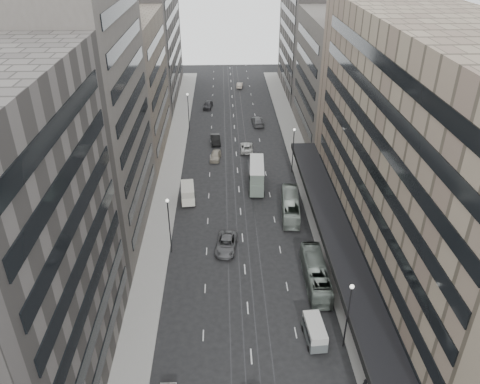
{
  "coord_description": "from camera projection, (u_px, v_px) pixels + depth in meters",
  "views": [
    {
      "loc": [
        -2.42,
        -39.15,
        38.31
      ],
      "look_at": [
        -0.25,
        17.78,
        5.85
      ],
      "focal_mm": 35.0,
      "sensor_mm": 36.0,
      "label": 1
    }
  ],
  "objects": [
    {
      "name": "ground",
      "position": [
        248.0,
        314.0,
        53.04
      ],
      "size": [
        220.0,
        220.0,
        0.0
      ],
      "primitive_type": "plane",
      "color": "black",
      "rests_on": "ground"
    },
    {
      "name": "sidewalk_right",
      "position": [
        302.0,
        165.0,
        85.96
      ],
      "size": [
        4.0,
        125.0,
        0.15
      ],
      "primitive_type": "cube",
      "color": "gray",
      "rests_on": "ground"
    },
    {
      "name": "sidewalk_left",
      "position": [
        172.0,
        167.0,
        85.16
      ],
      "size": [
        4.0,
        125.0,
        0.15
      ],
      "primitive_type": "cube",
      "color": "gray",
      "rests_on": "ground"
    },
    {
      "name": "department_store",
      "position": [
        433.0,
        162.0,
        53.3
      ],
      "size": [
        19.2,
        60.0,
        30.0
      ],
      "color": "gray",
      "rests_on": "ground"
    },
    {
      "name": "building_right_mid",
      "position": [
        343.0,
        78.0,
        92.96
      ],
      "size": [
        15.0,
        28.0,
        24.0
      ],
      "primitive_type": "cube",
      "color": "#534E47",
      "rests_on": "ground"
    },
    {
      "name": "building_right_far",
      "position": [
        316.0,
        37.0,
        118.02
      ],
      "size": [
        15.0,
        32.0,
        28.0
      ],
      "primitive_type": "cube",
      "color": "#635D59",
      "rests_on": "ground"
    },
    {
      "name": "building_left_b",
      "position": [
        76.0,
        116.0,
        60.41
      ],
      "size": [
        15.0,
        26.0,
        34.0
      ],
      "primitive_type": "cube",
      "color": "#534E47",
      "rests_on": "ground"
    },
    {
      "name": "building_left_c",
      "position": [
        119.0,
        87.0,
        86.08
      ],
      "size": [
        15.0,
        28.0,
        25.0
      ],
      "primitive_type": "cube",
      "color": "#766B5B",
      "rests_on": "ground"
    },
    {
      "name": "building_left_d",
      "position": [
        144.0,
        41.0,
        113.99
      ],
      "size": [
        15.0,
        38.0,
        28.0
      ],
      "primitive_type": "cube",
      "color": "#635D59",
      "rests_on": "ground"
    },
    {
      "name": "lamp_right_near",
      "position": [
        349.0,
        309.0,
        46.44
      ],
      "size": [
        0.44,
        0.44,
        8.32
      ],
      "color": "#262628",
      "rests_on": "ground"
    },
    {
      "name": "lamp_right_far",
      "position": [
        293.0,
        145.0,
        81.17
      ],
      "size": [
        0.44,
        0.44,
        8.32
      ],
      "color": "#262628",
      "rests_on": "ground"
    },
    {
      "name": "lamp_left_near",
      "position": [
        169.0,
        220.0,
        60.56
      ],
      "size": [
        0.44,
        0.44,
        8.32
      ],
      "color": "#262628",
      "rests_on": "ground"
    },
    {
      "name": "lamp_left_far",
      "position": [
        188.0,
        108.0,
        97.9
      ],
      "size": [
        0.44,
        0.44,
        8.32
      ],
      "color": "#262628",
      "rests_on": "ground"
    },
    {
      "name": "bus_near",
      "position": [
        316.0,
        274.0,
        56.94
      ],
      "size": [
        2.67,
        10.54,
        2.92
      ],
      "primitive_type": "imported",
      "rotation": [
        0.0,
        0.0,
        3.12
      ],
      "color": "slate",
      "rests_on": "ground"
    },
    {
      "name": "bus_far",
      "position": [
        290.0,
        206.0,
        70.76
      ],
      "size": [
        3.4,
        10.53,
        2.88
      ],
      "primitive_type": "imported",
      "rotation": [
        0.0,
        0.0,
        3.05
      ],
      "color": "#94A096",
      "rests_on": "ground"
    },
    {
      "name": "double_decker",
      "position": [
        257.0,
        175.0,
        77.52
      ],
      "size": [
        2.92,
        8.26,
        4.45
      ],
      "rotation": [
        0.0,
        0.0,
        -0.06
      ],
      "color": "slate",
      "rests_on": "ground"
    },
    {
      "name": "vw_microbus",
      "position": [
        315.0,
        331.0,
        49.1
      ],
      "size": [
        2.18,
        4.37,
        2.3
      ],
      "rotation": [
        0.0,
        0.0,
        0.06
      ],
      "color": "#515658",
      "rests_on": "ground"
    },
    {
      "name": "panel_van",
      "position": [
        188.0,
        193.0,
        73.99
      ],
      "size": [
        2.57,
        4.69,
        2.85
      ],
      "rotation": [
        0.0,
        0.0,
        0.09
      ],
      "color": "white",
      "rests_on": "ground"
    },
    {
      "name": "sedan_2",
      "position": [
        226.0,
        244.0,
        63.36
      ],
      "size": [
        3.39,
        6.05,
        1.6
      ],
      "primitive_type": "imported",
      "rotation": [
        0.0,
        0.0,
        -0.13
      ],
      "color": "#545457",
      "rests_on": "ground"
    },
    {
      "name": "sedan_4",
      "position": [
        215.0,
        156.0,
        87.86
      ],
      "size": [
        2.38,
        4.75,
        1.56
      ],
      "primitive_type": "imported",
      "rotation": [
        0.0,
        0.0,
        -0.12
      ],
      "color": "#9E9583",
      "rests_on": "ground"
    },
    {
      "name": "sedan_5",
      "position": [
        216.0,
        140.0,
        94.36
      ],
      "size": [
        2.14,
        5.15,
        1.66
      ],
      "primitive_type": "imported",
      "rotation": [
        0.0,
        0.0,
        0.08
      ],
      "color": "black",
      "rests_on": "ground"
    },
    {
      "name": "sedan_6",
      "position": [
        247.0,
        147.0,
        91.25
      ],
      "size": [
        2.56,
        5.31,
        1.46
      ],
      "primitive_type": "imported",
      "rotation": [
        0.0,
        0.0,
        3.11
      ],
      "color": "beige",
      "rests_on": "ground"
    },
    {
      "name": "sedan_7",
      "position": [
        258.0,
        121.0,
        103.29
      ],
      "size": [
        2.71,
        6.0,
        1.7
      ],
      "primitive_type": "imported",
      "rotation": [
        0.0,
        0.0,
        3.2
      ],
      "color": "#545456",
      "rests_on": "ground"
    },
    {
      "name": "sedan_8",
      "position": [
        208.0,
        105.0,
        112.76
      ],
      "size": [
        2.52,
        5.12,
        1.68
      ],
      "primitive_type": "imported",
      "rotation": [
        0.0,
        0.0,
        -0.11
      ],
      "color": "#29282B",
      "rests_on": "ground"
    },
    {
      "name": "sedan_9",
      "position": [
        240.0,
        85.0,
        127.22
      ],
      "size": [
        1.92,
        4.33,
        1.38
      ],
      "primitive_type": "imported",
      "rotation": [
        0.0,
        0.0,
        3.03
      ],
      "color": "#AFA191",
      "rests_on": "ground"
    }
  ]
}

